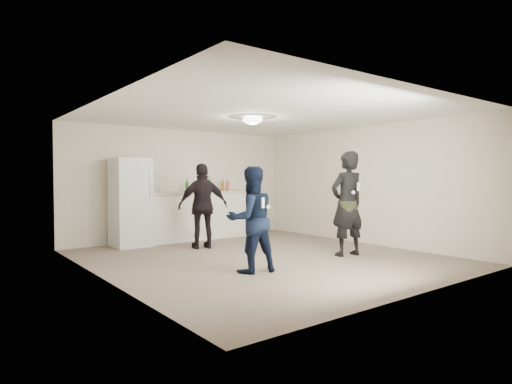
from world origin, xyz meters
TOP-DOWN VIEW (x-y plane):
  - floor at (0.00, 0.00)m, footprint 6.00×6.00m
  - ceiling at (0.00, 0.00)m, footprint 6.00×6.00m
  - wall_back at (0.00, 3.00)m, footprint 6.00×0.00m
  - wall_front at (0.00, -3.00)m, footprint 6.00×0.00m
  - wall_left at (-2.75, 0.00)m, footprint 0.00×6.00m
  - wall_right at (2.75, 0.00)m, footprint 0.00×6.00m
  - counter at (0.21, 2.67)m, footprint 2.60×0.56m
  - counter_top at (0.21, 2.67)m, footprint 2.68×0.64m
  - fridge at (-1.40, 2.60)m, footprint 0.70×0.70m
  - fridge_handle at (-1.12, 2.23)m, footprint 0.02×0.02m
  - ceiling_dome at (0.00, 0.30)m, footprint 0.36×0.36m
  - shaker at (-0.68, 2.74)m, footprint 0.08×0.08m
  - man at (-0.86, -0.80)m, footprint 0.86×0.72m
  - woman at (1.32, -0.78)m, footprint 0.75×0.55m
  - camo_shorts at (1.32, -0.78)m, footprint 0.34×0.34m
  - spectator at (-0.34, 1.49)m, footprint 1.07×0.66m
  - remote_man at (-0.86, -1.08)m, footprint 0.04×0.04m
  - nunchuk_man at (-0.74, -1.05)m, footprint 0.07×0.07m
  - remote_woman at (1.32, -1.03)m, footprint 0.04×0.04m
  - nunchuk_woman at (1.22, -1.00)m, footprint 0.07×0.07m
  - bottle_cluster at (0.55, 2.71)m, footprint 1.18×0.16m

SIDE VIEW (x-z plane):
  - floor at x=0.00m, z-range 0.00..0.00m
  - counter at x=0.21m, z-range 0.00..1.05m
  - man at x=-0.86m, z-range 0.00..1.58m
  - spectator at x=-0.34m, z-range 0.00..1.69m
  - camo_shorts at x=1.32m, z-range 0.71..0.99m
  - fridge at x=-1.40m, z-range 0.00..1.80m
  - woman at x=1.32m, z-range 0.00..1.88m
  - nunchuk_man at x=-0.74m, z-range 0.95..1.01m
  - remote_man at x=-0.86m, z-range 0.98..1.12m
  - counter_top at x=0.21m, z-range 1.05..1.09m
  - nunchuk_woman at x=1.22m, z-range 1.11..1.18m
  - shaker at x=-0.68m, z-range 1.09..1.26m
  - bottle_cluster at x=0.55m, z-range 1.07..1.34m
  - wall_back at x=0.00m, z-range -1.75..4.25m
  - wall_front at x=0.00m, z-range -1.75..4.25m
  - wall_left at x=-2.75m, z-range -1.75..4.25m
  - wall_right at x=2.75m, z-range -1.75..4.25m
  - remote_woman at x=1.32m, z-range 1.18..1.32m
  - fridge_handle at x=-1.12m, z-range 1.00..1.60m
  - ceiling_dome at x=0.00m, z-range 2.37..2.53m
  - ceiling at x=0.00m, z-range 2.50..2.50m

